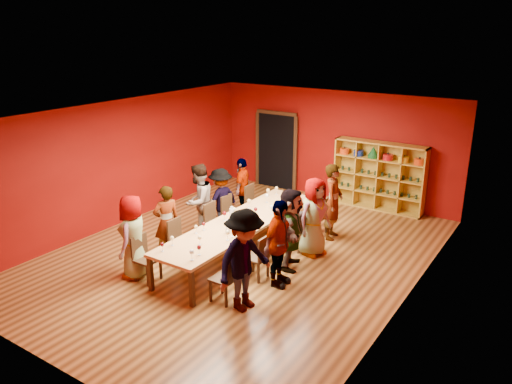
{
  "coord_description": "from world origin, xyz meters",
  "views": [
    {
      "loc": [
        5.59,
        -7.9,
        4.64
      ],
      "look_at": [
        -0.15,
        0.8,
        1.15
      ],
      "focal_mm": 35.0,
      "sensor_mm": 36.0,
      "label": 1
    }
  ],
  "objects_px": {
    "tasting_table": "(241,224)",
    "person_right_1": "(278,244)",
    "shelving_unit": "(379,173)",
    "chair_person_left_4": "(253,201)",
    "chair_person_right_2": "(280,241)",
    "wine_bottle": "(287,199)",
    "person_left_4": "(242,188)",
    "spittoon_bowl": "(246,218)",
    "person_right_2": "(291,229)",
    "chair_person_right_4": "(320,214)",
    "chair_person_left_2": "(214,220)",
    "person_left_1": "(167,222)",
    "chair_person_right_1": "(259,255)",
    "person_right_4": "(333,202)",
    "chair_person_right_3": "(299,229)",
    "chair_person_left_0": "(144,255)",
    "person_right_0": "(245,260)",
    "chair_person_right_0": "(227,276)",
    "person_right_3": "(314,217)",
    "person_left_0": "(133,237)",
    "person_left_3": "(221,200)",
    "person_left_2": "(199,201)",
    "chair_person_left_3": "(230,212)",
    "chair_person_left_1": "(179,238)"
  },
  "relations": [
    {
      "from": "tasting_table",
      "to": "person_right_1",
      "type": "xyz_separation_m",
      "value": [
        1.33,
        -0.69,
        0.14
      ]
    },
    {
      "from": "shelving_unit",
      "to": "chair_person_left_4",
      "type": "height_order",
      "value": "shelving_unit"
    },
    {
      "from": "chair_person_right_2",
      "to": "wine_bottle",
      "type": "distance_m",
      "value": 1.55
    },
    {
      "from": "person_left_4",
      "to": "spittoon_bowl",
      "type": "bearing_deg",
      "value": 19.34
    },
    {
      "from": "chair_person_left_4",
      "to": "person_right_2",
      "type": "bearing_deg",
      "value": -40.23
    },
    {
      "from": "person_left_4",
      "to": "chair_person_right_4",
      "type": "height_order",
      "value": "person_left_4"
    },
    {
      "from": "chair_person_left_2",
      "to": "person_right_1",
      "type": "bearing_deg",
      "value": -22.51
    },
    {
      "from": "person_left_1",
      "to": "chair_person_right_1",
      "type": "relative_size",
      "value": 1.76
    },
    {
      "from": "person_right_4",
      "to": "chair_person_right_3",
      "type": "bearing_deg",
      "value": 149.75
    },
    {
      "from": "chair_person_left_4",
      "to": "person_right_2",
      "type": "distance_m",
      "value": 2.73
    },
    {
      "from": "chair_person_left_0",
      "to": "chair_person_right_4",
      "type": "xyz_separation_m",
      "value": [
        1.82,
        3.79,
        0.0
      ]
    },
    {
      "from": "chair_person_right_1",
      "to": "chair_person_left_0",
      "type": "bearing_deg",
      "value": -146.18
    },
    {
      "from": "person_right_0",
      "to": "person_right_2",
      "type": "bearing_deg",
      "value": 12.34
    },
    {
      "from": "person_left_1",
      "to": "spittoon_bowl",
      "type": "xyz_separation_m",
      "value": [
        1.32,
        0.99,
        0.04
      ]
    },
    {
      "from": "chair_person_right_0",
      "to": "person_right_3",
      "type": "height_order",
      "value": "person_right_3"
    },
    {
      "from": "person_left_0",
      "to": "chair_person_right_3",
      "type": "relative_size",
      "value": 1.85
    },
    {
      "from": "chair_person_left_4",
      "to": "person_left_3",
      "type": "bearing_deg",
      "value": -106.24
    },
    {
      "from": "chair_person_left_2",
      "to": "person_left_3",
      "type": "height_order",
      "value": "person_left_3"
    },
    {
      "from": "chair_person_right_0",
      "to": "chair_person_right_4",
      "type": "relative_size",
      "value": 1.0
    },
    {
      "from": "person_left_4",
      "to": "chair_person_right_3",
      "type": "distance_m",
      "value": 2.36
    },
    {
      "from": "person_left_4",
      "to": "person_right_0",
      "type": "xyz_separation_m",
      "value": [
        2.51,
        -3.53,
        0.13
      ]
    },
    {
      "from": "chair_person_right_0",
      "to": "person_right_2",
      "type": "bearing_deg",
      "value": 82.07
    },
    {
      "from": "person_left_3",
      "to": "person_right_1",
      "type": "bearing_deg",
      "value": 69.12
    },
    {
      "from": "person_left_3",
      "to": "person_right_4",
      "type": "distance_m",
      "value": 2.62
    },
    {
      "from": "shelving_unit",
      "to": "person_left_0",
      "type": "distance_m",
      "value": 6.73
    },
    {
      "from": "chair_person_right_3",
      "to": "chair_person_right_4",
      "type": "distance_m",
      "value": 1.0
    },
    {
      "from": "shelving_unit",
      "to": "person_left_2",
      "type": "height_order",
      "value": "shelving_unit"
    },
    {
      "from": "chair_person_left_0",
      "to": "person_left_0",
      "type": "height_order",
      "value": "person_left_0"
    },
    {
      "from": "person_left_2",
      "to": "person_right_1",
      "type": "height_order",
      "value": "person_left_2"
    },
    {
      "from": "chair_person_left_3",
      "to": "person_left_4",
      "type": "bearing_deg",
      "value": 108.64
    },
    {
      "from": "person_right_2",
      "to": "chair_person_right_4",
      "type": "relative_size",
      "value": 1.87
    },
    {
      "from": "spittoon_bowl",
      "to": "person_right_3",
      "type": "bearing_deg",
      "value": 34.64
    },
    {
      "from": "person_left_3",
      "to": "person_right_4",
      "type": "bearing_deg",
      "value": 123.59
    },
    {
      "from": "chair_person_left_3",
      "to": "chair_person_left_4",
      "type": "relative_size",
      "value": 1.0
    },
    {
      "from": "person_left_1",
      "to": "wine_bottle",
      "type": "xyz_separation_m",
      "value": [
        1.49,
        2.36,
        0.09
      ]
    },
    {
      "from": "chair_person_left_1",
      "to": "chair_person_left_2",
      "type": "relative_size",
      "value": 1.0
    },
    {
      "from": "person_right_2",
      "to": "chair_person_right_3",
      "type": "relative_size",
      "value": 1.87
    },
    {
      "from": "person_left_0",
      "to": "person_right_2",
      "type": "height_order",
      "value": "person_right_2"
    },
    {
      "from": "chair_person_left_2",
      "to": "person_right_0",
      "type": "bearing_deg",
      "value": -41.63
    },
    {
      "from": "person_left_0",
      "to": "wine_bottle",
      "type": "height_order",
      "value": "person_left_0"
    },
    {
      "from": "chair_person_left_0",
      "to": "wine_bottle",
      "type": "bearing_deg",
      "value": 70.57
    },
    {
      "from": "tasting_table",
      "to": "chair_person_left_3",
      "type": "relative_size",
      "value": 5.06
    },
    {
      "from": "chair_person_right_4",
      "to": "person_right_3",
      "type": "bearing_deg",
      "value": -70.77
    },
    {
      "from": "person_left_4",
      "to": "person_right_2",
      "type": "bearing_deg",
      "value": 36.1
    },
    {
      "from": "person_left_4",
      "to": "person_right_0",
      "type": "relative_size",
      "value": 0.85
    },
    {
      "from": "person_left_1",
      "to": "chair_person_right_0",
      "type": "distance_m",
      "value": 2.29
    },
    {
      "from": "chair_person_left_0",
      "to": "chair_person_right_3",
      "type": "xyz_separation_m",
      "value": [
        1.82,
        2.78,
        0.0
      ]
    },
    {
      "from": "shelving_unit",
      "to": "wine_bottle",
      "type": "height_order",
      "value": "shelving_unit"
    },
    {
      "from": "person_right_2",
      "to": "person_right_4",
      "type": "bearing_deg",
      "value": -22.7
    },
    {
      "from": "person_right_4",
      "to": "person_left_3",
      "type": "bearing_deg",
      "value": 99.74
    }
  ]
}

